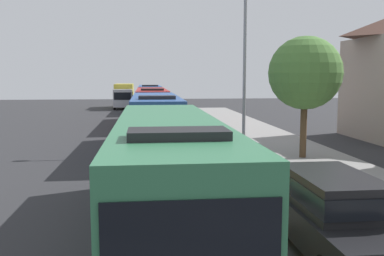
# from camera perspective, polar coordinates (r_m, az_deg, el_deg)

# --- Properties ---
(bus_lead) EXTENTS (2.58, 11.03, 3.21)m
(bus_lead) POSITION_cam_1_polar(r_m,az_deg,el_deg) (10.87, -3.18, -6.00)
(bus_lead) COLOR #33724C
(bus_lead) RESTS_ON ground_plane
(bus_second_in_line) EXTENTS (2.58, 10.59, 3.21)m
(bus_second_in_line) POSITION_cam_1_polar(r_m,az_deg,el_deg) (23.63, -4.92, 1.00)
(bus_second_in_line) COLOR #284C8C
(bus_second_in_line) RESTS_ON ground_plane
(bus_middle) EXTENTS (2.58, 12.16, 3.21)m
(bus_middle) POSITION_cam_1_polar(r_m,az_deg,el_deg) (36.60, -5.44, 3.10)
(bus_middle) COLOR maroon
(bus_middle) RESTS_ON ground_plane
(bus_fourth_in_line) EXTENTS (2.58, 11.18, 3.21)m
(bus_fourth_in_line) POSITION_cam_1_polar(r_m,az_deg,el_deg) (50.40, -5.70, 4.14)
(bus_fourth_in_line) COLOR #284C8C
(bus_fourth_in_line) RESTS_ON ground_plane
(white_suv) EXTENTS (1.86, 5.00, 1.90)m
(white_suv) POSITION_cam_1_polar(r_m,az_deg,el_deg) (10.45, 18.43, -10.62)
(white_suv) COLOR black
(white_suv) RESTS_ON ground_plane
(box_truck_oncoming) EXTENTS (2.35, 7.50, 3.15)m
(box_truck_oncoming) POSITION_cam_1_polar(r_m,az_deg,el_deg) (56.40, -9.13, 4.40)
(box_truck_oncoming) COLOR #B7B7BC
(box_truck_oncoming) RESTS_ON ground_plane
(streetlamp_mid) EXTENTS (5.47, 0.28, 8.91)m
(streetlamp_mid) POSITION_cam_1_polar(r_m,az_deg,el_deg) (25.88, 7.12, 9.99)
(streetlamp_mid) COLOR gray
(streetlamp_mid) RESTS_ON sidewalk
(roadside_tree) EXTENTS (3.55, 3.55, 5.92)m
(roadside_tree) POSITION_cam_1_polar(r_m,az_deg,el_deg) (21.39, 14.98, 7.13)
(roadside_tree) COLOR #4C3823
(roadside_tree) RESTS_ON sidewalk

